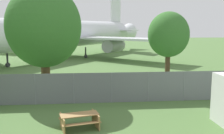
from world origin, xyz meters
TOP-DOWN VIEW (x-y plane):
  - perimeter_fence at (0.00, 11.04)m, footprint 56.07×0.07m
  - airplane at (-4.86, 38.22)m, footprint 32.68×39.86m
  - picnic_bench_near_cabin at (-2.05, 6.57)m, footprint 2.20×1.82m
  - tree_near_hangar at (4.86, 14.22)m, footprint 3.29×3.29m
  - tree_far_right at (-4.80, 13.83)m, footprint 5.57×5.57m

SIDE VIEW (x-z plane):
  - picnic_bench_near_cabin at x=-2.05m, z-range 0.10..0.86m
  - perimeter_fence at x=0.00m, z-range 0.00..2.08m
  - airplane at x=-4.86m, z-range -2.52..10.46m
  - tree_near_hangar at x=4.86m, z-range 1.33..7.67m
  - tree_far_right at x=-4.80m, z-range 1.03..9.25m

